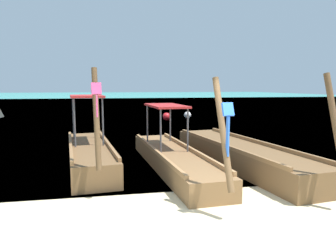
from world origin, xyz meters
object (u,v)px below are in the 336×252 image
at_px(longtail_boat_violet_ribbon, 240,155).
at_px(longtail_boat_pink_ribbon, 90,153).
at_px(longtail_boat_blue_ribbon, 173,157).
at_px(mooring_buoy_far, 166,117).
at_px(mooring_buoy_near, 188,115).

bearing_deg(longtail_boat_violet_ribbon, longtail_boat_pink_ribbon, 169.73).
height_order(longtail_boat_pink_ribbon, longtail_boat_blue_ribbon, longtail_boat_pink_ribbon).
distance_m(longtail_boat_pink_ribbon, longtail_boat_blue_ribbon, 2.48).
xyz_separation_m(longtail_boat_pink_ribbon, mooring_buoy_far, (4.58, 11.94, -0.10)).
bearing_deg(longtail_boat_blue_ribbon, mooring_buoy_far, 80.10).
bearing_deg(longtail_boat_blue_ribbon, longtail_boat_violet_ribbon, -0.86).
bearing_deg(longtail_boat_pink_ribbon, longtail_boat_violet_ribbon, -10.27).
relative_size(longtail_boat_blue_ribbon, mooring_buoy_far, 12.69).
bearing_deg(longtail_boat_blue_ribbon, longtail_boat_pink_ribbon, 162.00).
height_order(longtail_boat_blue_ribbon, longtail_boat_violet_ribbon, longtail_boat_violet_ribbon).
xyz_separation_m(longtail_boat_violet_ribbon, mooring_buoy_near, (1.91, 13.68, -0.06)).
height_order(longtail_boat_violet_ribbon, mooring_buoy_near, longtail_boat_violet_ribbon).
distance_m(longtail_boat_violet_ribbon, mooring_buoy_far, 12.74).
relative_size(longtail_boat_pink_ribbon, longtail_boat_violet_ribbon, 0.80).
xyz_separation_m(longtail_boat_pink_ribbon, longtail_boat_violet_ribbon, (4.40, -0.80, -0.05)).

